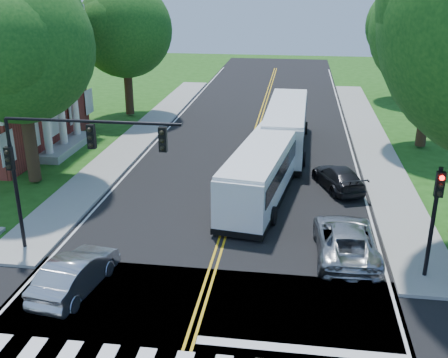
% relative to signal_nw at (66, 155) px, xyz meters
% --- Properties ---
extents(road, '(14.00, 96.00, 0.01)m').
position_rel_signal_nw_xyz_m(road, '(5.86, 11.57, -4.37)').
color(road, black).
rests_on(road, ground).
extents(center_line, '(0.36, 70.00, 0.01)m').
position_rel_signal_nw_xyz_m(center_line, '(5.86, 15.57, -4.36)').
color(center_line, gold).
rests_on(center_line, road).
extents(edge_line_w, '(0.12, 70.00, 0.01)m').
position_rel_signal_nw_xyz_m(edge_line_w, '(-0.94, 15.57, -4.36)').
color(edge_line_w, silver).
rests_on(edge_line_w, road).
extents(edge_line_e, '(0.12, 70.00, 0.01)m').
position_rel_signal_nw_xyz_m(edge_line_e, '(12.66, 15.57, -4.36)').
color(edge_line_e, silver).
rests_on(edge_line_e, road).
extents(stop_bar, '(6.60, 0.40, 0.01)m').
position_rel_signal_nw_xyz_m(stop_bar, '(9.36, -4.83, -4.36)').
color(stop_bar, silver).
rests_on(stop_bar, road).
extents(sidewalk_nw, '(2.60, 40.00, 0.15)m').
position_rel_signal_nw_xyz_m(sidewalk_nw, '(-2.44, 18.57, -4.30)').
color(sidewalk_nw, gray).
rests_on(sidewalk_nw, ground).
extents(sidewalk_ne, '(2.60, 40.00, 0.15)m').
position_rel_signal_nw_xyz_m(sidewalk_ne, '(14.16, 18.57, -4.30)').
color(sidewalk_ne, gray).
rests_on(sidewalk_ne, ground).
extents(tree_west_near, '(8.00, 8.00, 11.40)m').
position_rel_signal_nw_xyz_m(tree_west_near, '(-5.64, 7.57, 3.15)').
color(tree_west_near, '#342614').
rests_on(tree_west_near, ground).
extents(tree_west_far, '(7.60, 7.60, 10.67)m').
position_rel_signal_nw_xyz_m(tree_west_far, '(-5.14, 23.57, 2.62)').
color(tree_west_far, '#342614').
rests_on(tree_west_far, ground).
extents(tree_east_mid, '(8.40, 8.40, 11.93)m').
position_rel_signal_nw_xyz_m(tree_east_mid, '(17.36, 17.57, 3.48)').
color(tree_east_mid, '#342614').
rests_on(tree_east_mid, ground).
extents(tree_east_far, '(7.20, 7.20, 10.34)m').
position_rel_signal_nw_xyz_m(tree_east_far, '(18.36, 33.57, 2.48)').
color(tree_east_far, '#342614').
rests_on(tree_east_far, ground).
extents(signal_nw, '(7.15, 0.46, 5.66)m').
position_rel_signal_nw_xyz_m(signal_nw, '(0.00, 0.00, 0.00)').
color(signal_nw, black).
rests_on(signal_nw, ground).
extents(signal_ne, '(0.30, 0.46, 4.40)m').
position_rel_signal_nw_xyz_m(signal_ne, '(14.06, 0.01, -1.41)').
color(signal_ne, black).
rests_on(signal_ne, ground).
extents(bus_lead, '(3.92, 11.19, 2.83)m').
position_rel_signal_nw_xyz_m(bus_lead, '(7.28, 7.47, -2.87)').
color(bus_lead, white).
rests_on(bus_lead, road).
extents(bus_follow, '(3.02, 11.67, 3.00)m').
position_rel_signal_nw_xyz_m(bus_follow, '(8.20, 16.01, -2.78)').
color(bus_follow, white).
rests_on(bus_follow, road).
extents(hatchback, '(2.05, 4.42, 1.40)m').
position_rel_signal_nw_xyz_m(hatchback, '(1.12, -2.61, -3.67)').
color(hatchback, '#ACAEB3').
rests_on(hatchback, road).
extents(suv, '(2.60, 5.36, 1.47)m').
position_rel_signal_nw_xyz_m(suv, '(11.13, 1.44, -3.63)').
color(suv, '#A8AAAF').
rests_on(suv, road).
extents(dark_sedan, '(3.13, 4.70, 1.26)m').
position_rel_signal_nw_xyz_m(dark_sedan, '(11.29, 9.08, -3.73)').
color(dark_sedan, black).
rests_on(dark_sedan, road).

